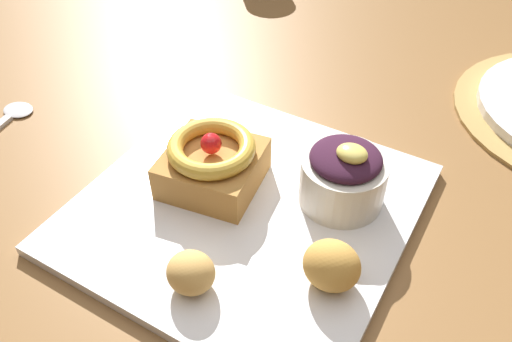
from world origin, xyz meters
TOP-DOWN VIEW (x-y plane):
  - dining_table at (0.00, 0.00)m, footprint 1.42×1.15m
  - front_plate at (-0.03, -0.13)m, footprint 0.31×0.31m
  - cake_slice at (-0.07, -0.12)m, footprint 0.11×0.10m
  - berry_ramekin at (0.05, -0.08)m, footprint 0.08×0.08m
  - fritter_front at (0.08, -0.17)m, footprint 0.05×0.04m
  - fritter_middle at (-0.02, -0.24)m, footprint 0.04×0.04m
  - spoon at (-0.36, -0.15)m, footprint 0.04×0.13m

SIDE VIEW (x-z plane):
  - dining_table at x=0.00m, z-range 0.29..1.02m
  - spoon at x=-0.36m, z-range 0.73..0.73m
  - front_plate at x=-0.03m, z-range 0.73..0.74m
  - fritter_middle at x=-0.02m, z-range 0.74..0.78m
  - fritter_front at x=0.08m, z-range 0.74..0.79m
  - cake_slice at x=-0.07m, z-range 0.74..0.80m
  - berry_ramekin at x=0.05m, z-range 0.74..0.81m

